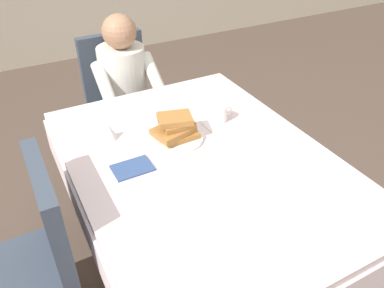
{
  "coord_description": "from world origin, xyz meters",
  "views": [
    {
      "loc": [
        -0.69,
        -1.19,
        1.77
      ],
      "look_at": [
        -0.02,
        0.06,
        0.79
      ],
      "focal_mm": 35.97,
      "sensor_mm": 36.0,
      "label": 1
    }
  ],
  "objects_px": {
    "fork_left_of_plate": "(139,151)",
    "spoon_near_edge": "(215,172)",
    "diner_person": "(125,85)",
    "breakfast_stack": "(176,127)",
    "dining_table_main": "(202,174)",
    "cup_coffee": "(220,113)",
    "knife_right_of_plate": "(211,130)",
    "syrup_pitcher": "(109,132)",
    "plate_breakfast": "(174,137)",
    "chair_left_side": "(34,255)",
    "chair_diner": "(119,94)"
  },
  "relations": [
    {
      "from": "fork_left_of_plate",
      "to": "spoon_near_edge",
      "type": "xyz_separation_m",
      "value": [
        0.23,
        -0.29,
        0.0
      ]
    },
    {
      "from": "breakfast_stack",
      "to": "cup_coffee",
      "type": "relative_size",
      "value": 1.92
    },
    {
      "from": "chair_left_side",
      "to": "spoon_near_edge",
      "type": "bearing_deg",
      "value": -98.0
    },
    {
      "from": "chair_diner",
      "to": "knife_right_of_plate",
      "type": "xyz_separation_m",
      "value": [
        0.16,
        -0.98,
        0.21
      ]
    },
    {
      "from": "diner_person",
      "to": "fork_left_of_plate",
      "type": "height_order",
      "value": "diner_person"
    },
    {
      "from": "dining_table_main",
      "to": "breakfast_stack",
      "type": "relative_size",
      "value": 7.03
    },
    {
      "from": "spoon_near_edge",
      "to": "chair_left_side",
      "type": "bearing_deg",
      "value": -178.59
    },
    {
      "from": "chair_left_side",
      "to": "fork_left_of_plate",
      "type": "height_order",
      "value": "chair_left_side"
    },
    {
      "from": "chair_diner",
      "to": "plate_breakfast",
      "type": "xyz_separation_m",
      "value": [
        -0.03,
        -0.96,
        0.22
      ]
    },
    {
      "from": "plate_breakfast",
      "to": "dining_table_main",
      "type": "bearing_deg",
      "value": -79.33
    },
    {
      "from": "chair_diner",
      "to": "breakfast_stack",
      "type": "relative_size",
      "value": 4.29
    },
    {
      "from": "dining_table_main",
      "to": "diner_person",
      "type": "bearing_deg",
      "value": 90.25
    },
    {
      "from": "diner_person",
      "to": "plate_breakfast",
      "type": "bearing_deg",
      "value": 87.56
    },
    {
      "from": "dining_table_main",
      "to": "fork_left_of_plate",
      "type": "distance_m",
      "value": 0.31
    },
    {
      "from": "diner_person",
      "to": "plate_breakfast",
      "type": "relative_size",
      "value": 4.0
    },
    {
      "from": "cup_coffee",
      "to": "dining_table_main",
      "type": "bearing_deg",
      "value": -134.45
    },
    {
      "from": "plate_breakfast",
      "to": "syrup_pitcher",
      "type": "xyz_separation_m",
      "value": [
        -0.27,
        0.15,
        0.03
      ]
    },
    {
      "from": "breakfast_stack",
      "to": "plate_breakfast",
      "type": "bearing_deg",
      "value": 119.58
    },
    {
      "from": "chair_diner",
      "to": "knife_right_of_plate",
      "type": "distance_m",
      "value": 1.02
    },
    {
      "from": "fork_left_of_plate",
      "to": "cup_coffee",
      "type": "bearing_deg",
      "value": -85.27
    },
    {
      "from": "breakfast_stack",
      "to": "syrup_pitcher",
      "type": "bearing_deg",
      "value": 150.48
    },
    {
      "from": "syrup_pitcher",
      "to": "chair_diner",
      "type": "bearing_deg",
      "value": 69.43
    },
    {
      "from": "dining_table_main",
      "to": "chair_left_side",
      "type": "xyz_separation_m",
      "value": [
        -0.77,
        0.0,
        -0.12
      ]
    },
    {
      "from": "syrup_pitcher",
      "to": "knife_right_of_plate",
      "type": "height_order",
      "value": "syrup_pitcher"
    },
    {
      "from": "diner_person",
      "to": "fork_left_of_plate",
      "type": "xyz_separation_m",
      "value": [
        -0.22,
        -0.83,
        0.07
      ]
    },
    {
      "from": "diner_person",
      "to": "breakfast_stack",
      "type": "relative_size",
      "value": 5.16
    },
    {
      "from": "plate_breakfast",
      "to": "breakfast_stack",
      "type": "relative_size",
      "value": 1.29
    },
    {
      "from": "diner_person",
      "to": "cup_coffee",
      "type": "distance_m",
      "value": 0.81
    },
    {
      "from": "spoon_near_edge",
      "to": "breakfast_stack",
      "type": "bearing_deg",
      "value": 106.12
    },
    {
      "from": "diner_person",
      "to": "spoon_near_edge",
      "type": "height_order",
      "value": "diner_person"
    },
    {
      "from": "diner_person",
      "to": "fork_left_of_plate",
      "type": "bearing_deg",
      "value": 74.83
    },
    {
      "from": "chair_diner",
      "to": "fork_left_of_plate",
      "type": "relative_size",
      "value": 5.17
    },
    {
      "from": "cup_coffee",
      "to": "knife_right_of_plate",
      "type": "xyz_separation_m",
      "value": [
        -0.09,
        -0.06,
        -0.04
      ]
    },
    {
      "from": "plate_breakfast",
      "to": "spoon_near_edge",
      "type": "xyz_separation_m",
      "value": [
        0.04,
        -0.31,
        -0.01
      ]
    },
    {
      "from": "chair_diner",
      "to": "cup_coffee",
      "type": "height_order",
      "value": "chair_diner"
    },
    {
      "from": "fork_left_of_plate",
      "to": "spoon_near_edge",
      "type": "distance_m",
      "value": 0.37
    },
    {
      "from": "syrup_pitcher",
      "to": "fork_left_of_plate",
      "type": "relative_size",
      "value": 0.44
    },
    {
      "from": "plate_breakfast",
      "to": "fork_left_of_plate",
      "type": "height_order",
      "value": "plate_breakfast"
    },
    {
      "from": "breakfast_stack",
      "to": "knife_right_of_plate",
      "type": "bearing_deg",
      "value": -3.62
    },
    {
      "from": "diner_person",
      "to": "spoon_near_edge",
      "type": "xyz_separation_m",
      "value": [
        0.01,
        -1.12,
        0.07
      ]
    },
    {
      "from": "cup_coffee",
      "to": "spoon_near_edge",
      "type": "relative_size",
      "value": 0.75
    },
    {
      "from": "plate_breakfast",
      "to": "breakfast_stack",
      "type": "distance_m",
      "value": 0.06
    },
    {
      "from": "plate_breakfast",
      "to": "cup_coffee",
      "type": "relative_size",
      "value": 2.48
    },
    {
      "from": "chair_left_side",
      "to": "fork_left_of_plate",
      "type": "xyz_separation_m",
      "value": [
        0.54,
        0.19,
        0.21
      ]
    },
    {
      "from": "chair_left_side",
      "to": "fork_left_of_plate",
      "type": "relative_size",
      "value": 5.17
    },
    {
      "from": "diner_person",
      "to": "cup_coffee",
      "type": "xyz_separation_m",
      "value": [
        0.25,
        -0.77,
        0.11
      ]
    },
    {
      "from": "diner_person",
      "to": "breakfast_stack",
      "type": "bearing_deg",
      "value": 87.91
    },
    {
      "from": "knife_right_of_plate",
      "to": "spoon_near_edge",
      "type": "height_order",
      "value": "same"
    },
    {
      "from": "plate_breakfast",
      "to": "syrup_pitcher",
      "type": "height_order",
      "value": "syrup_pitcher"
    },
    {
      "from": "fork_left_of_plate",
      "to": "diner_person",
      "type": "bearing_deg",
      "value": -17.84
    }
  ]
}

